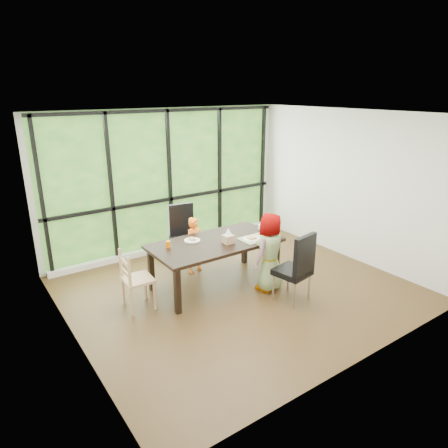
{
  "coord_description": "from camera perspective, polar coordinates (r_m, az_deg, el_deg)",
  "views": [
    {
      "loc": [
        -3.47,
        -4.59,
        3.04
      ],
      "look_at": [
        -0.11,
        0.23,
        1.05
      ],
      "focal_mm": 32.39,
      "sensor_mm": 36.0,
      "label": 1
    }
  ],
  "objects": [
    {
      "name": "ground",
      "position": [
        6.51,
        1.97,
        -9.16
      ],
      "size": [
        5.0,
        5.0,
        0.0
      ],
      "primitive_type": "plane",
      "color": "black",
      "rests_on": "ground"
    },
    {
      "name": "back_wall",
      "position": [
        7.86,
        -7.84,
        6.09
      ],
      "size": [
        5.0,
        0.0,
        5.0
      ],
      "primitive_type": "plane",
      "rotation": [
        1.57,
        0.0,
        0.0
      ],
      "color": "silver",
      "rests_on": "ground"
    },
    {
      "name": "foliage_backdrop",
      "position": [
        7.84,
        -7.78,
        6.07
      ],
      "size": [
        4.8,
        0.02,
        2.65
      ],
      "primitive_type": "cube",
      "color": "#234C1D",
      "rests_on": "back_wall"
    },
    {
      "name": "window_mullions",
      "position": [
        7.81,
        -7.64,
        6.02
      ],
      "size": [
        4.8,
        0.06,
        2.65
      ],
      "primitive_type": null,
      "color": "black",
      "rests_on": "back_wall"
    },
    {
      "name": "window_sill",
      "position": [
        8.15,
        -7.12,
        -2.98
      ],
      "size": [
        4.8,
        0.12,
        0.1
      ],
      "primitive_type": "cube",
      "color": "silver",
      "rests_on": "ground"
    },
    {
      "name": "dining_table",
      "position": [
        6.49,
        -1.24,
        -5.59
      ],
      "size": [
        2.05,
        1.07,
        0.75
      ],
      "primitive_type": "cube",
      "rotation": [
        0.0,
        0.0,
        0.01
      ],
      "color": "black",
      "rests_on": "ground"
    },
    {
      "name": "chair_window_leather",
      "position": [
        7.23,
        -5.51,
        -1.65
      ],
      "size": [
        0.53,
        0.53,
        1.08
      ],
      "primitive_type": "cube",
      "rotation": [
        0.0,
        0.0,
        -0.17
      ],
      "color": "black",
      "rests_on": "ground"
    },
    {
      "name": "chair_interior_leather",
      "position": [
        6.06,
        9.64,
        -5.98
      ],
      "size": [
        0.54,
        0.54,
        1.08
      ],
      "primitive_type": "cube",
      "rotation": [
        0.0,
        0.0,
        3.32
      ],
      "color": "black",
      "rests_on": "ground"
    },
    {
      "name": "chair_end_beech",
      "position": [
        5.94,
        -12.07,
        -7.64
      ],
      "size": [
        0.42,
        0.44,
        0.9
      ],
      "primitive_type": "cube",
      "rotation": [
        0.0,
        0.0,
        1.52
      ],
      "color": "tan",
      "rests_on": "ground"
    },
    {
      "name": "child_toddler",
      "position": [
        6.93,
        -4.14,
        -2.96
      ],
      "size": [
        0.39,
        0.29,
        0.98
      ],
      "primitive_type": "imported",
      "rotation": [
        0.0,
        0.0,
        0.16
      ],
      "color": "orange",
      "rests_on": "ground"
    },
    {
      "name": "child_older",
      "position": [
        6.3,
        6.32,
        -4.0
      ],
      "size": [
        0.69,
        0.54,
        1.25
      ],
      "primitive_type": "imported",
      "rotation": [
        0.0,
        0.0,
        3.4
      ],
      "color": "gray",
      "rests_on": "ground"
    },
    {
      "name": "placemat",
      "position": [
        6.48,
        4.39,
        -2.05
      ],
      "size": [
        0.48,
        0.35,
        0.01
      ],
      "primitive_type": "cube",
      "color": "tan",
      "rests_on": "dining_table"
    },
    {
      "name": "plate_far",
      "position": [
        6.39,
        -4.51,
        -2.32
      ],
      "size": [
        0.25,
        0.25,
        0.02
      ],
      "primitive_type": "cylinder",
      "color": "white",
      "rests_on": "dining_table"
    },
    {
      "name": "plate_near",
      "position": [
        6.44,
        3.92,
        -2.12
      ],
      "size": [
        0.27,
        0.27,
        0.02
      ],
      "primitive_type": "cylinder",
      "color": "white",
      "rests_on": "dining_table"
    },
    {
      "name": "orange_cup",
      "position": [
        6.14,
        -7.88,
        -2.86
      ],
      "size": [
        0.07,
        0.07,
        0.11
      ],
      "primitive_type": "cylinder",
      "color": "#FF7300",
      "rests_on": "dining_table"
    },
    {
      "name": "green_cup",
      "position": [
        6.6,
        6.41,
        -1.12
      ],
      "size": [
        0.09,
        0.09,
        0.14
      ],
      "primitive_type": "cylinder",
      "color": "#6FD741",
      "rests_on": "dining_table"
    },
    {
      "name": "white_mug",
      "position": [
        6.91,
        5.14,
        -0.4
      ],
      "size": [
        0.08,
        0.08,
        0.08
      ],
      "primitive_type": "cylinder",
      "color": "white",
      "rests_on": "dining_table"
    },
    {
      "name": "tissue_box",
      "position": [
        6.26,
        0.61,
        -2.14
      ],
      "size": [
        0.15,
        0.15,
        0.13
      ],
      "primitive_type": "cube",
      "color": "tan",
      "rests_on": "dining_table"
    },
    {
      "name": "crepe_rolls_far",
      "position": [
        6.38,
        -4.52,
        -2.1
      ],
      "size": [
        0.1,
        0.12,
        0.04
      ],
      "primitive_type": null,
      "color": "tan",
      "rests_on": "plate_far"
    },
    {
      "name": "crepe_rolls_near",
      "position": [
        6.43,
        3.92,
        -1.9
      ],
      "size": [
        0.15,
        0.12,
        0.04
      ],
      "primitive_type": null,
      "color": "tan",
      "rests_on": "plate_near"
    },
    {
      "name": "straw_white",
      "position": [
        6.11,
        -7.92,
        -2.05
      ],
      "size": [
        0.01,
        0.04,
        0.2
      ],
      "primitive_type": "cylinder",
      "rotation": [
        0.14,
        0.0,
        0.0
      ],
      "color": "white",
      "rests_on": "orange_cup"
    },
    {
      "name": "straw_pink",
      "position": [
        6.56,
        6.45,
        -0.23
      ],
      "size": [
        0.01,
        0.04,
        0.2
      ],
      "primitive_type": "cylinder",
      "rotation": [
        0.14,
        0.0,
        0.0
      ],
      "color": "pink",
      "rests_on": "green_cup"
    },
    {
      "name": "tissue",
      "position": [
        6.22,
        0.61,
        -1.1
      ],
      "size": [
        0.12,
        0.12,
        0.11
      ],
      "primitive_type": "cone",
      "color": "white",
      "rests_on": "tissue_box"
    }
  ]
}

